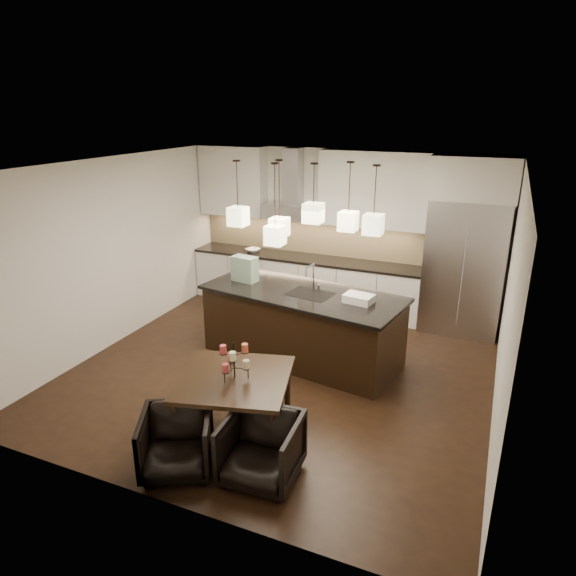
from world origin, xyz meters
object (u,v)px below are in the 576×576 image
at_px(refrigerator, 464,267).
at_px(armchair_right, 261,449).
at_px(armchair_left, 176,443).
at_px(island_body, 302,326).
at_px(dining_table, 236,405).

height_order(refrigerator, armchair_right, refrigerator).
xyz_separation_m(armchair_left, armchair_right, (0.83, 0.22, 0.01)).
distance_m(armchair_left, armchair_right, 0.86).
bearing_deg(island_body, armchair_right, -67.78).
bearing_deg(dining_table, refrigerator, 48.21).
height_order(refrigerator, dining_table, refrigerator).
bearing_deg(refrigerator, dining_table, -117.08).
height_order(refrigerator, armchair_left, refrigerator).
bearing_deg(refrigerator, armchair_right, -107.46).
bearing_deg(dining_table, armchair_right, -58.85).
xyz_separation_m(refrigerator, island_body, (-2.00, -1.90, -0.59)).
xyz_separation_m(dining_table, armchair_right, (0.59, -0.57, -0.02)).
xyz_separation_m(island_body, dining_table, (-0.00, -2.01, -0.13)).
bearing_deg(island_body, refrigerator, 52.91).
relative_size(dining_table, armchair_right, 1.59).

